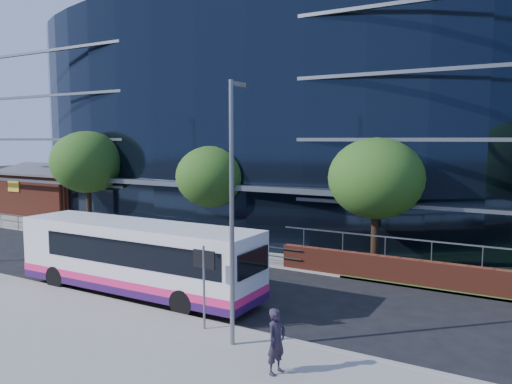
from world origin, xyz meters
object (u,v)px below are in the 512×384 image
Objects in this scene: tree_far_c at (376,179)px; pedestrian at (276,341)px; tree_far_a at (88,162)px; street_sign at (204,270)px; tree_far_b at (212,177)px; city_bus at (139,257)px; streetlight_east at (232,206)px; brick_pavilion at (58,192)px.

pedestrian is at bearing -85.06° from tree_far_c.
tree_far_a is 3.90× the size of pedestrian.
street_sign is 1.57× the size of pedestrian.
pedestrian is (21.05, -12.20, -3.82)m from tree_far_a.
city_bus is (2.76, -9.15, -2.62)m from tree_far_b.
street_sign is at bearing 75.21° from pedestrian.
street_sign is 20.63m from tree_far_a.
street_sign is 2.80m from streetlight_east.
pedestrian is at bearing -23.92° from city_bus.
tree_far_c is at bearing -2.86° from tree_far_b.
street_sign is at bearing -103.29° from tree_far_c.
streetlight_east is 7.31m from city_bus.
tree_far_c is at bearing 76.71° from street_sign.
tree_far_b is (-7.50, 11.09, 2.06)m from street_sign.
streetlight_east reaches higher than city_bus.
city_bus is 6.23× the size of pedestrian.
tree_far_c is 0.81× the size of streetlight_east.
brick_pavilion is 1.32× the size of tree_far_c.
streetlight_east is at bearing -22.78° from city_bus.
brick_pavilion is 25.42m from city_bus.
tree_far_b is at bearing 50.65° from pedestrian.
tree_far_c is (29.00, -4.50, 2.60)m from brick_pavilion.
streetlight_east reaches higher than tree_far_b.
brick_pavilion is 30.49m from street_sign.
tree_far_b is 0.76× the size of streetlight_east.
street_sign is at bearing -31.17° from tree_far_a.
street_sign is 0.25× the size of city_bus.
tree_far_b is (10.00, 0.50, -0.65)m from tree_far_a.
pedestrian is (1.05, -12.20, -3.49)m from tree_far_c.
brick_pavilion is 3.07× the size of street_sign.
tree_far_a is at bearing 180.00° from tree_far_c.
city_bus is (21.76, -13.15, -0.35)m from brick_pavilion.
city_bus is at bearing -73.23° from tree_far_b.
tree_far_c reaches higher than city_bus.
brick_pavilion is 0.77× the size of city_bus.
streetlight_east is at bearing -21.36° from street_sign.
tree_far_c is (2.50, 10.59, 2.39)m from street_sign.
street_sign is at bearing 158.64° from streetlight_east.
street_sign is 13.54m from tree_far_b.
brick_pavilion is 1.42× the size of tree_far_b.
street_sign is at bearing -55.92° from tree_far_b.
tree_far_c is at bearing 0.00° from tree_far_a.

